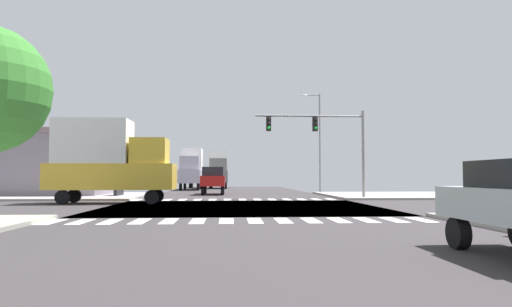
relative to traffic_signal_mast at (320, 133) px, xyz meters
The scene contains 13 objects.
ground 10.55m from the traffic_signal_mast, 126.43° to the right, with size 90.00×90.00×0.05m.
sidewalk_corner_ne 9.66m from the traffic_signal_mast, 30.63° to the left, with size 12.00×12.00×0.14m.
sidewalk_corner_nw 19.67m from the traffic_signal_mast, 166.84° to the left, with size 12.00×12.00×0.14m.
crosswalk_near 16.70m from the traffic_signal_mast, 111.52° to the right, with size 13.50×2.00×0.01m.
crosswalk_far 7.46m from the traffic_signal_mast, behind, with size 13.50×2.00×0.01m.
traffic_signal_mast is the anchor object (origin of this frame).
street_lamp 10.99m from the traffic_signal_mast, 79.85° to the left, with size 1.78×0.32×9.25m.
bank_building 24.75m from the traffic_signal_mast, 164.42° to the left, with size 17.22×8.08×5.14m.
box_truck_farside_1 29.32m from the traffic_signal_mast, 105.15° to the left, with size 2.40×7.20×4.85m.
box_truck_queued_2 14.08m from the traffic_signal_mast, 162.71° to the right, with size 7.20×2.40×4.85m.
pickup_leading_1 11.73m from the traffic_signal_mast, 132.73° to the left, with size 2.00×5.10×2.35m.
sedan_trailing_3 32.30m from the traffic_signal_mast, 109.35° to the left, with size 1.80×4.30×1.88m.
box_truck_outer_3 24.68m from the traffic_signal_mast, 115.63° to the left, with size 2.40×7.20×4.85m.
Camera 1 is at (-0.67, -23.43, 1.57)m, focal length 32.00 mm.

